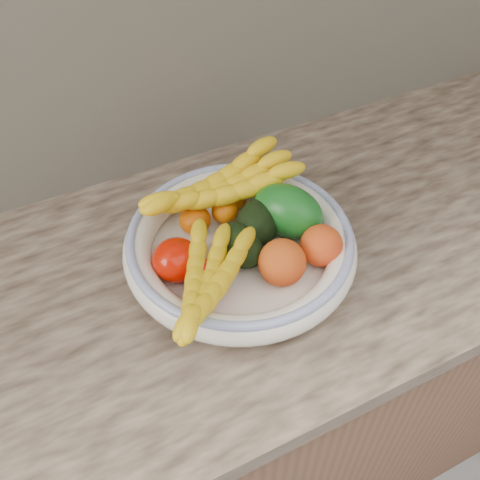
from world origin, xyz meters
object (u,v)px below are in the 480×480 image
object	(u,v)px
green_mango	(288,211)
banana_bunch_front	(207,285)
banana_bunch_back	(220,191)
fruit_bowl	(240,245)

from	to	relation	value
green_mango	banana_bunch_front	world-z (taller)	green_mango
green_mango	banana_bunch_back	distance (m)	0.12
fruit_bowl	green_mango	xyz separation A→B (m)	(0.10, 0.01, 0.03)
fruit_bowl	green_mango	distance (m)	0.10
fruit_bowl	banana_bunch_front	world-z (taller)	banana_bunch_front
banana_bunch_back	banana_bunch_front	distance (m)	0.20
fruit_bowl	banana_bunch_back	xyz separation A→B (m)	(0.01, 0.10, 0.04)
fruit_bowl	banana_bunch_front	bearing A→B (deg)	-139.81
fruit_bowl	banana_bunch_back	bearing A→B (deg)	84.49
green_mango	banana_bunch_front	bearing A→B (deg)	173.55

